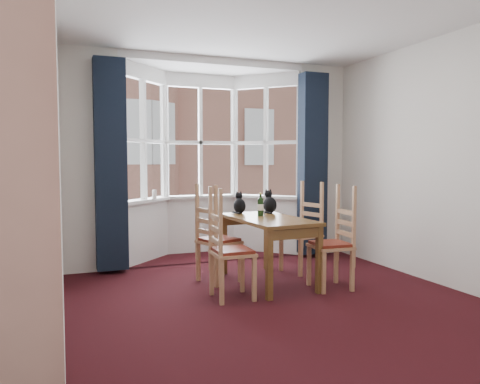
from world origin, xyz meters
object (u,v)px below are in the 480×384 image
chair_right_near (338,245)px  chair_right_far (306,234)px  chair_left_near (224,253)px  chair_left_far (213,242)px  wine_bottle (260,206)px  dining_table (268,227)px  cat_left (240,205)px  cat_right (270,204)px  candle_tall (154,194)px

chair_right_near → chair_right_far: size_ratio=1.00×
chair_left_near → chair_left_far: size_ratio=1.00×
wine_bottle → dining_table: bearing=-86.5°
chair_right_far → wine_bottle: bearing=-166.7°
chair_left_far → chair_right_near: (1.23, -0.69, 0.00)m
chair_left_far → cat_left: 0.67m
chair_right_near → chair_right_far: bearing=85.9°
cat_right → chair_right_far: bearing=-8.1°
chair_right_near → cat_right: bearing=115.5°
cat_left → chair_right_far: bearing=-11.6°
wine_bottle → chair_left_near: bearing=-137.8°
cat_right → candle_tall: (-1.20, 1.23, 0.06)m
chair_right_far → dining_table: bearing=-152.8°
cat_right → chair_left_near: bearing=-136.8°
chair_left_near → chair_right_near: bearing=-2.1°
cat_right → candle_tall: 1.72m
chair_right_far → candle_tall: (-1.68, 1.30, 0.46)m
chair_left_far → cat_left: bearing=34.2°
chair_left_near → chair_right_near: 1.32m
wine_bottle → chair_left_far: bearing=176.3°
chair_left_far → chair_right_near: 1.41m
cat_left → wine_bottle: bearing=-68.5°
chair_left_far → wine_bottle: wine_bottle is taller
dining_table → chair_left_far: 0.66m
chair_right_near → cat_left: bearing=128.3°
cat_right → dining_table: bearing=-116.8°
chair_right_far → cat_left: 0.94m
dining_table → cat_left: size_ratio=4.78×
dining_table → chair_left_far: bearing=159.0°
chair_left_far → candle_tall: 1.55m
chair_right_near → wine_bottle: (-0.65, 0.65, 0.40)m
chair_left_far → chair_right_far: bearing=5.8°
chair_left_far → chair_right_far: same height
chair_left_far → chair_right_near: same height
cat_left → dining_table: bearing=-74.6°
chair_left_near → wine_bottle: (0.67, 0.60, 0.40)m
cat_right → chair_left_far: bearing=-166.2°
cat_right → candle_tall: size_ratio=2.45×
chair_left_near → wine_bottle: bearing=42.2°
cat_right → chair_right_near: bearing=-64.5°
cat_left → wine_bottle: size_ratio=1.03×
chair_right_far → cat_left: bearing=168.4°
wine_bottle → chair_right_near: bearing=-45.1°
cat_right → wine_bottle: (-0.23, -0.24, 0.00)m
chair_left_far → wine_bottle: 0.71m
cat_right → wine_bottle: cat_right is taller
chair_right_far → candle_tall: bearing=142.4°
wine_bottle → candle_tall: size_ratio=2.19×
chair_left_near → wine_bottle: 0.99m
wine_bottle → cat_right: bearing=46.0°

